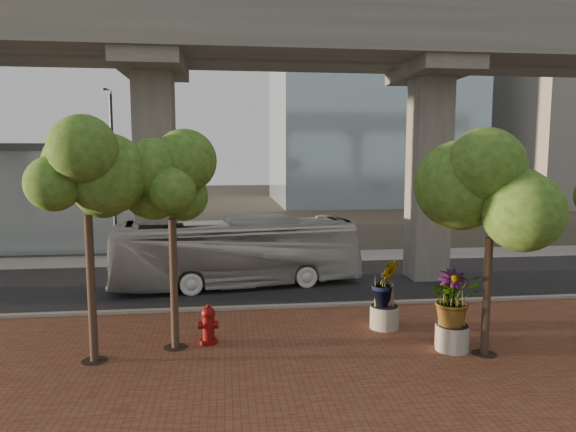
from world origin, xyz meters
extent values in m
plane|color=#373328|center=(0.00, 0.00, 0.00)|extent=(160.00, 160.00, 0.00)
cube|color=brown|center=(0.00, -8.00, 0.03)|extent=(70.00, 13.00, 0.06)
cube|color=black|center=(0.00, 2.00, 0.02)|extent=(90.00, 8.00, 0.04)
cube|color=gray|center=(0.00, -2.00, 0.08)|extent=(70.00, 0.25, 0.16)
cube|color=gray|center=(0.00, 7.50, 0.03)|extent=(90.00, 3.00, 0.06)
cube|color=gray|center=(0.00, 0.40, 10.50)|extent=(72.00, 2.40, 1.80)
cube|color=gray|center=(0.00, 3.60, 10.50)|extent=(72.00, 2.40, 1.80)
cube|color=gray|center=(0.00, 4.70, 11.90)|extent=(72.00, 0.12, 1.00)
imported|color=silver|center=(-2.63, 1.52, 1.47)|extent=(10.79, 3.90, 2.94)
cylinder|color=maroon|center=(-3.63, -5.32, 0.12)|extent=(0.53, 0.53, 0.12)
cylinder|color=maroon|center=(-3.63, -5.32, 0.55)|extent=(0.35, 0.35, 0.86)
sphere|color=maroon|center=(-3.63, -5.32, 0.98)|extent=(0.41, 0.41, 0.41)
cylinder|color=maroon|center=(-3.63, -5.32, 1.17)|extent=(0.12, 0.12, 0.15)
cylinder|color=maroon|center=(-3.63, -5.32, 0.62)|extent=(0.59, 0.24, 0.24)
cylinder|color=#ABA59B|center=(3.33, -6.69, 0.42)|extent=(0.93, 0.93, 0.73)
imported|color=#295015|center=(3.33, -6.69, 1.57)|extent=(2.08, 2.08, 1.56)
cylinder|color=#A4A094|center=(3.39, -6.41, 0.40)|extent=(0.86, 0.86, 0.67)
imported|color=#295015|center=(3.39, -6.41, 1.52)|extent=(2.11, 2.11, 1.58)
cylinder|color=gray|center=(1.97, -4.61, 0.42)|extent=(0.93, 0.93, 0.72)
imported|color=#295015|center=(1.97, -4.61, 1.56)|extent=(2.07, 2.07, 1.55)
cylinder|color=#473728|center=(-6.67, -6.30, 2.06)|extent=(0.22, 0.22, 4.00)
cylinder|color=black|center=(-6.67, -6.30, 0.07)|extent=(0.70, 0.70, 0.01)
cylinder|color=#473728|center=(-4.58, -5.55, 1.95)|extent=(0.22, 0.22, 3.79)
cylinder|color=black|center=(-4.58, -5.55, 0.07)|extent=(0.70, 0.70, 0.01)
cylinder|color=#473728|center=(4.09, -7.10, 1.72)|extent=(0.22, 0.22, 3.32)
cylinder|color=black|center=(4.09, -7.10, 0.07)|extent=(0.70, 0.70, 0.01)
cylinder|color=#313237|center=(-8.49, 5.57, 4.32)|extent=(0.15, 0.15, 8.56)
cube|color=#313237|center=(-8.49, 5.03, 8.60)|extent=(0.16, 1.07, 0.16)
cube|color=silver|center=(-8.49, 4.50, 8.50)|extent=(0.43, 0.21, 0.13)
cylinder|color=#333238|center=(8.32, 7.28, 4.39)|extent=(0.15, 0.15, 8.71)
cube|color=#333238|center=(8.32, 6.73, 8.75)|extent=(0.16, 1.09, 0.16)
cube|color=silver|center=(8.32, 6.19, 8.64)|extent=(0.44, 0.22, 0.13)
camera|label=1|loc=(-3.04, -20.21, 5.59)|focal=32.00mm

